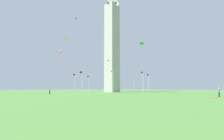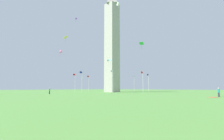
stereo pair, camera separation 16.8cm
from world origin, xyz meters
name	(u,v)px [view 1 (the left image)]	position (x,y,z in m)	size (l,w,h in m)	color
ground_plane	(112,92)	(0.00, 0.00, 0.00)	(260.00, 260.00, 0.00)	#548C3D
obelisk_monument	(112,41)	(0.00, 0.00, 21.04)	(4.63, 4.63, 42.08)	#A8A399
flagpole_n	(82,81)	(15.03, 0.00, 4.13)	(1.12, 0.14, 7.50)	silver
flagpole_ne	(113,80)	(10.65, 10.58, 4.13)	(1.12, 0.14, 7.50)	silver
flagpole_e	(143,81)	(0.06, 14.97, 4.13)	(1.12, 0.14, 7.50)	silver
flagpole_se	(149,82)	(-10.52, 10.58, 4.13)	(1.12, 0.14, 7.50)	silver
flagpole_s	(134,83)	(-14.91, 0.00, 4.13)	(1.12, 0.14, 7.50)	silver
flagpole_sw	(111,83)	(-10.52, -10.58, 4.13)	(1.12, 0.14, 7.50)	silver
flagpole_w	(89,83)	(0.06, -14.97, 4.13)	(1.12, 0.14, 7.50)	silver
flagpole_nw	(75,82)	(10.65, -10.58, 4.13)	(1.12, 0.14, 7.50)	silver
person_teal_shirt	(219,92)	(14.38, 41.25, 0.84)	(0.32, 0.32, 1.70)	#2D2D38
person_green_shirt	(50,91)	(28.88, 4.35, 0.85)	(0.32, 0.32, 1.70)	#2D2D38
kite_cyan_diamond	(110,60)	(7.23, 6.02, 11.55)	(1.81, 1.78, 2.16)	#33C6D1
kite_green_diamond	(142,44)	(17.11, 26.24, 12.22)	(1.16, 1.23, 1.63)	green
kite_purple_delta	(76,19)	(15.23, -4.24, 27.44)	(0.98, 1.16, 1.66)	purple
kite_yellow_diamond	(66,38)	(23.92, 3.48, 16.88)	(1.34, 1.30, 1.83)	yellow
kite_pink_delta	(60,52)	(22.00, -2.84, 13.66)	(1.75, 1.71, 2.21)	pink
kite_white_box	(118,4)	(9.88, 12.32, 29.47)	(0.60, 1.04, 2.23)	white
picnic_blanket_near_first_person	(214,97)	(16.47, 40.85, 0.01)	(1.80, 1.40, 0.01)	red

